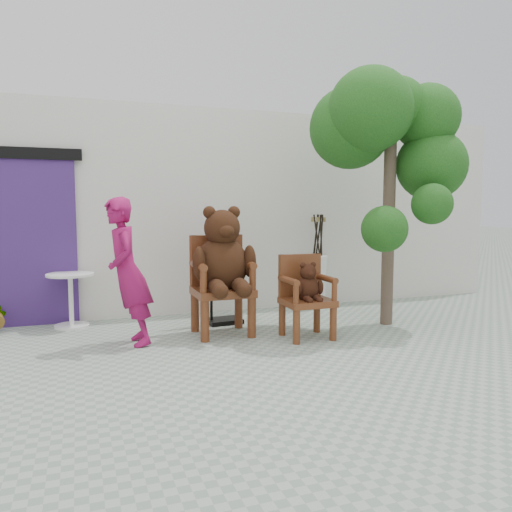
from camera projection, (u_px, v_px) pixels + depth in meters
The scene contains 10 objects.
ground_plane at pixel (324, 357), 5.21m from camera, with size 60.00×60.00×0.00m, color gray.
back_wall at pixel (235, 211), 7.97m from camera, with size 9.00×1.00×3.00m, color silver.
doorway at pixel (28, 238), 6.51m from camera, with size 1.40×0.11×2.33m.
chair_big at pixel (222, 263), 6.06m from camera, with size 0.78×0.82×1.57m.
chair_small at pixel (306, 290), 5.96m from camera, with size 0.56×0.52×0.99m.
person at pixel (128, 272), 5.58m from camera, with size 0.61×0.40×1.66m, color #94124F.
cafe_table at pixel (71, 294), 6.48m from camera, with size 0.60×0.60×0.70m.
display_stand at pixel (224, 280), 6.68m from camera, with size 0.47×0.38×1.51m.
stool_bucket at pixel (318, 267), 7.72m from camera, with size 0.32×0.32×1.45m.
tree at pixel (385, 130), 6.38m from camera, with size 1.99×1.62×3.29m.
Camera 1 is at (-2.38, -4.55, 1.55)m, focal length 35.00 mm.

